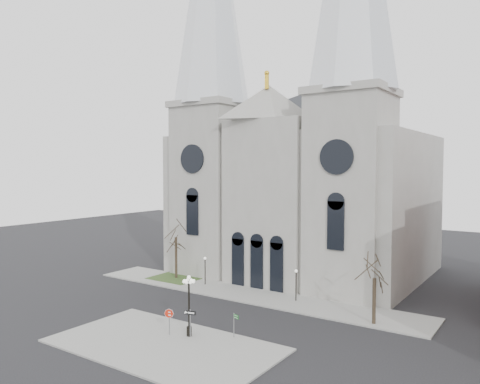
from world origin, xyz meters
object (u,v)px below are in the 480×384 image
Objects in this scene: globe_lamp at (189,298)px; one_way_sign at (190,318)px; stop_sign at (169,316)px; street_name_sign at (235,323)px.

one_way_sign is (0.20, -0.09, -1.63)m from globe_lamp.
stop_sign is at bearing -155.06° from globe_lamp.
street_name_sign is at bearing 22.43° from stop_sign.
globe_lamp reaches higher than stop_sign.
globe_lamp reaches higher than street_name_sign.
stop_sign is at bearing -176.01° from one_way_sign.
one_way_sign is at bearing 14.70° from stop_sign.
one_way_sign reaches higher than stop_sign.
one_way_sign is at bearing -23.08° from globe_lamp.
globe_lamp reaches higher than one_way_sign.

